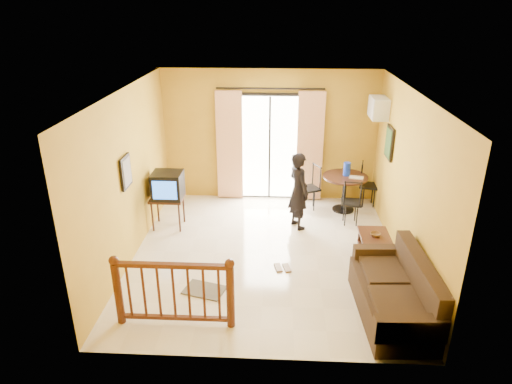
# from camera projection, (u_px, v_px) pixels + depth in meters

# --- Properties ---
(ground) EXTENTS (5.00, 5.00, 0.00)m
(ground) POSITION_uv_depth(u_px,v_px,m) (265.00, 254.00, 7.89)
(ground) COLOR beige
(ground) RESTS_ON ground
(room_shell) EXTENTS (5.00, 5.00, 5.00)m
(room_shell) POSITION_uv_depth(u_px,v_px,m) (266.00, 161.00, 7.23)
(room_shell) COLOR white
(room_shell) RESTS_ON ground
(balcony_door) EXTENTS (2.25, 0.14, 2.46)m
(balcony_door) POSITION_uv_depth(u_px,v_px,m) (270.00, 147.00, 9.67)
(balcony_door) COLOR black
(balcony_door) RESTS_ON ground
(tv_table) EXTENTS (0.61, 0.51, 0.61)m
(tv_table) POSITION_uv_depth(u_px,v_px,m) (167.00, 201.00, 8.66)
(tv_table) COLOR black
(tv_table) RESTS_ON ground
(television) EXTENTS (0.55, 0.51, 0.50)m
(television) POSITION_uv_depth(u_px,v_px,m) (168.00, 185.00, 8.53)
(television) COLOR black
(television) RESTS_ON tv_table
(picture_left) EXTENTS (0.05, 0.42, 0.52)m
(picture_left) POSITION_uv_depth(u_px,v_px,m) (126.00, 172.00, 7.21)
(picture_left) COLOR black
(picture_left) RESTS_ON room_shell
(dining_table) EXTENTS (0.91, 0.91, 0.76)m
(dining_table) POSITION_uv_depth(u_px,v_px,m) (345.00, 183.00, 9.32)
(dining_table) COLOR black
(dining_table) RESTS_ON ground
(water_jug) EXTENTS (0.15, 0.15, 0.27)m
(water_jug) POSITION_uv_depth(u_px,v_px,m) (347.00, 169.00, 9.25)
(water_jug) COLOR #1432C4
(water_jug) RESTS_ON dining_table
(serving_tray) EXTENTS (0.32, 0.24, 0.02)m
(serving_tray) POSITION_uv_depth(u_px,v_px,m) (356.00, 177.00, 9.16)
(serving_tray) COLOR beige
(serving_tray) RESTS_ON dining_table
(dining_chairs) EXTENTS (1.78, 1.36, 0.95)m
(dining_chairs) POSITION_uv_depth(u_px,v_px,m) (341.00, 212.00, 9.47)
(dining_chairs) COLOR black
(dining_chairs) RESTS_ON ground
(air_conditioner) EXTENTS (0.31, 0.60, 0.40)m
(air_conditioner) POSITION_uv_depth(u_px,v_px,m) (378.00, 108.00, 8.75)
(air_conditioner) COLOR silver
(air_conditioner) RESTS_ON room_shell
(botanical_print) EXTENTS (0.05, 0.50, 0.60)m
(botanical_print) POSITION_uv_depth(u_px,v_px,m) (389.00, 143.00, 8.34)
(botanical_print) COLOR black
(botanical_print) RESTS_ON room_shell
(coffee_table) EXTENTS (0.50, 0.89, 0.40)m
(coffee_table) POSITION_uv_depth(u_px,v_px,m) (375.00, 245.00, 7.66)
(coffee_table) COLOR black
(coffee_table) RESTS_ON ground
(bowl) EXTENTS (0.23, 0.23, 0.05)m
(bowl) POSITION_uv_depth(u_px,v_px,m) (375.00, 235.00, 7.66)
(bowl) COLOR brown
(bowl) RESTS_ON coffee_table
(sofa) EXTENTS (0.95, 1.90, 0.89)m
(sofa) POSITION_uv_depth(u_px,v_px,m) (397.00, 295.00, 6.24)
(sofa) COLOR #332213
(sofa) RESTS_ON ground
(standing_person) EXTENTS (0.57, 0.65, 1.50)m
(standing_person) POSITION_uv_depth(u_px,v_px,m) (298.00, 191.00, 8.57)
(standing_person) COLOR black
(standing_person) RESTS_ON ground
(stair_balustrade) EXTENTS (1.63, 0.13, 1.04)m
(stair_balustrade) POSITION_uv_depth(u_px,v_px,m) (173.00, 289.00, 5.98)
(stair_balustrade) COLOR #471E0F
(stair_balustrade) RESTS_ON ground
(doormat) EXTENTS (0.69, 0.55, 0.02)m
(doormat) POSITION_uv_depth(u_px,v_px,m) (204.00, 290.00, 6.90)
(doormat) COLOR #524D41
(doormat) RESTS_ON ground
(sandals) EXTENTS (0.29, 0.27, 0.03)m
(sandals) POSITION_uv_depth(u_px,v_px,m) (283.00, 268.00, 7.46)
(sandals) COLOR brown
(sandals) RESTS_ON ground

